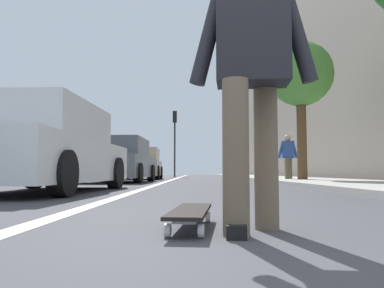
% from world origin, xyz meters
% --- Properties ---
extents(ground_plane, '(80.00, 80.00, 0.00)m').
position_xyz_m(ground_plane, '(10.00, 0.00, 0.00)').
color(ground_plane, '#38383D').
extents(lane_stripe_white, '(52.00, 0.16, 0.01)m').
position_xyz_m(lane_stripe_white, '(20.00, 1.24, 0.00)').
color(lane_stripe_white, silver).
rests_on(lane_stripe_white, ground).
extents(sidewalk_curb, '(52.00, 3.20, 0.11)m').
position_xyz_m(sidewalk_curb, '(18.00, -3.61, 0.05)').
color(sidewalk_curb, '#9E9B93').
rests_on(sidewalk_curb, ground).
extents(building_facade, '(40.00, 1.20, 13.68)m').
position_xyz_m(building_facade, '(22.00, -6.26, 6.84)').
color(building_facade, gray).
rests_on(building_facade, ground).
extents(skateboard, '(0.85, 0.28, 0.11)m').
position_xyz_m(skateboard, '(1.05, 0.25, 0.09)').
color(skateboard, white).
rests_on(skateboard, ground).
extents(skater_person, '(0.45, 0.72, 1.64)m').
position_xyz_m(skater_person, '(0.90, -0.10, 0.94)').
color(skater_person, brown).
rests_on(skater_person, ground).
extents(parked_car_near, '(4.44, 2.06, 1.47)m').
position_xyz_m(parked_car_near, '(5.16, 2.75, 0.71)').
color(parked_car_near, silver).
rests_on(parked_car_near, ground).
extents(parked_car_mid, '(4.25, 2.03, 1.47)m').
position_xyz_m(parked_car_mid, '(11.49, 2.74, 0.70)').
color(parked_car_mid, '#4C5156').
rests_on(parked_car_mid, ground).
extents(parked_car_far, '(4.41, 2.08, 1.48)m').
position_xyz_m(parked_car_far, '(17.17, 2.86, 0.71)').
color(parked_car_far, tan).
rests_on(parked_car_far, ground).
extents(traffic_light, '(0.33, 0.28, 4.61)m').
position_xyz_m(traffic_light, '(25.06, 1.64, 3.16)').
color(traffic_light, '#2D2D2D').
rests_on(traffic_light, ground).
extents(street_tree_mid, '(2.10, 2.10, 4.58)m').
position_xyz_m(street_tree_mid, '(10.98, -3.21, 3.47)').
color(street_tree_mid, brown).
rests_on(street_tree_mid, ground).
extents(pedestrian_distant, '(0.46, 0.72, 1.64)m').
position_xyz_m(pedestrian_distant, '(12.02, -3.02, 0.94)').
color(pedestrian_distant, brown).
rests_on(pedestrian_distant, ground).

